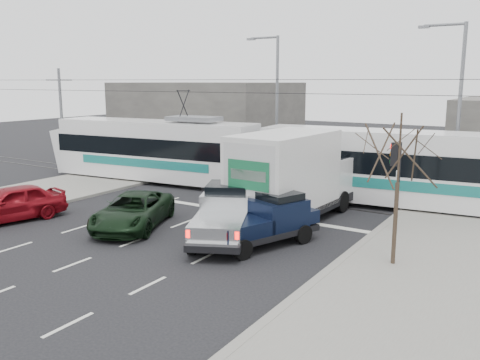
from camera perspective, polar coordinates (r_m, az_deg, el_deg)
The scene contains 15 objects.
ground at distance 19.22m, azimuth -8.03°, elevation -7.66°, with size 120.00×120.00×0.00m, color black.
sidewalk_right at distance 15.39m, azimuth 19.34°, elevation -12.78°, with size 6.00×60.00×0.15m, color gray.
rails at distance 27.32m, azimuth 5.55°, elevation -1.94°, with size 60.00×1.60×0.03m, color #33302D.
building_left at distance 44.30m, azimuth -3.74°, elevation 6.99°, with size 14.00×10.00×6.00m, color slate.
bare_tree at distance 17.06m, azimuth 17.45°, elevation 2.66°, with size 2.40×2.40×5.00m.
traffic_signal at distance 21.32m, azimuth 17.11°, elevation 1.41°, with size 0.44×0.44×3.60m.
street_lamp_near at distance 28.25m, azimuth 23.08°, elevation 8.12°, with size 2.38×0.25×9.00m.
street_lamp_far at distance 33.90m, azimuth 3.90°, elevation 9.31°, with size 2.38×0.25×9.00m.
catenary at distance 26.72m, azimuth 5.70°, elevation 6.17°, with size 60.00×0.20×7.00m.
tram at distance 28.20m, azimuth 2.21°, elevation 2.58°, with size 27.44×5.49×5.57m.
silver_pickup at distance 20.12m, azimuth -1.66°, elevation -3.68°, with size 4.10×5.90×2.04m.
box_truck at distance 22.47m, azimuth 5.86°, elevation 0.31°, with size 3.21×8.11×3.98m.
navy_pickup at distance 19.30m, azimuth 3.02°, elevation -4.49°, with size 3.20×4.94×1.96m.
green_car at distance 22.05m, azimuth -11.92°, elevation -3.41°, with size 2.38×5.15×1.43m, color black.
red_car at distance 24.71m, azimuth -24.36°, elevation -2.40°, with size 1.90×4.71×1.61m, color maroon.
Camera 1 is at (11.81, -13.87, 6.14)m, focal length 38.00 mm.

